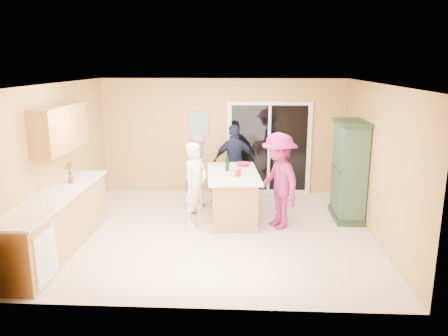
{
  "coord_description": "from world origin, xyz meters",
  "views": [
    {
      "loc": [
        0.52,
        -7.28,
        2.95
      ],
      "look_at": [
        0.15,
        0.1,
        1.15
      ],
      "focal_mm": 35.0,
      "sensor_mm": 36.0,
      "label": 1
    }
  ],
  "objects_px": {
    "kitchen_island": "(233,197)",
    "woman_magenta": "(279,181)",
    "green_hutch": "(349,172)",
    "woman_navy": "(235,162)",
    "woman_white": "(196,184)",
    "woman_grey": "(199,173)"
  },
  "relations": [
    {
      "from": "kitchen_island",
      "to": "woman_navy",
      "type": "distance_m",
      "value": 1.42
    },
    {
      "from": "woman_white",
      "to": "woman_navy",
      "type": "relative_size",
      "value": 0.94
    },
    {
      "from": "woman_white",
      "to": "woman_navy",
      "type": "xyz_separation_m",
      "value": [
        0.67,
        1.7,
        0.05
      ]
    },
    {
      "from": "woman_white",
      "to": "woman_magenta",
      "type": "xyz_separation_m",
      "value": [
        1.51,
        -0.07,
        0.1
      ]
    },
    {
      "from": "green_hutch",
      "to": "woman_grey",
      "type": "distance_m",
      "value": 2.93
    },
    {
      "from": "woman_navy",
      "to": "green_hutch",
      "type": "bearing_deg",
      "value": 135.6
    },
    {
      "from": "woman_white",
      "to": "woman_grey",
      "type": "xyz_separation_m",
      "value": [
        -0.03,
        0.87,
        -0.0
      ]
    },
    {
      "from": "kitchen_island",
      "to": "woman_grey",
      "type": "height_order",
      "value": "woman_grey"
    },
    {
      "from": "green_hutch",
      "to": "woman_grey",
      "type": "xyz_separation_m",
      "value": [
        -2.9,
        0.39,
        -0.16
      ]
    },
    {
      "from": "woman_magenta",
      "to": "woman_grey",
      "type": "bearing_deg",
      "value": -146.46
    },
    {
      "from": "woman_grey",
      "to": "woman_navy",
      "type": "bearing_deg",
      "value": -30.14
    },
    {
      "from": "kitchen_island",
      "to": "woman_magenta",
      "type": "relative_size",
      "value": 1.05
    },
    {
      "from": "green_hutch",
      "to": "woman_white",
      "type": "relative_size",
      "value": 1.23
    },
    {
      "from": "green_hutch",
      "to": "woman_magenta",
      "type": "height_order",
      "value": "green_hutch"
    },
    {
      "from": "green_hutch",
      "to": "woman_navy",
      "type": "bearing_deg",
      "value": 151.06
    },
    {
      "from": "woman_magenta",
      "to": "woman_white",
      "type": "bearing_deg",
      "value": -117.55
    },
    {
      "from": "woman_white",
      "to": "kitchen_island",
      "type": "bearing_deg",
      "value": -32.94
    },
    {
      "from": "kitchen_island",
      "to": "woman_navy",
      "type": "relative_size",
      "value": 1.11
    },
    {
      "from": "kitchen_island",
      "to": "green_hutch",
      "type": "xyz_separation_m",
      "value": [
        2.2,
        0.15,
        0.49
      ]
    },
    {
      "from": "woman_grey",
      "to": "kitchen_island",
      "type": "bearing_deg",
      "value": -117.87
    },
    {
      "from": "woman_grey",
      "to": "woman_magenta",
      "type": "bearing_deg",
      "value": -111.56
    },
    {
      "from": "woman_grey",
      "to": "woman_navy",
      "type": "xyz_separation_m",
      "value": [
        0.7,
        0.83,
        0.05
      ]
    }
  ]
}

